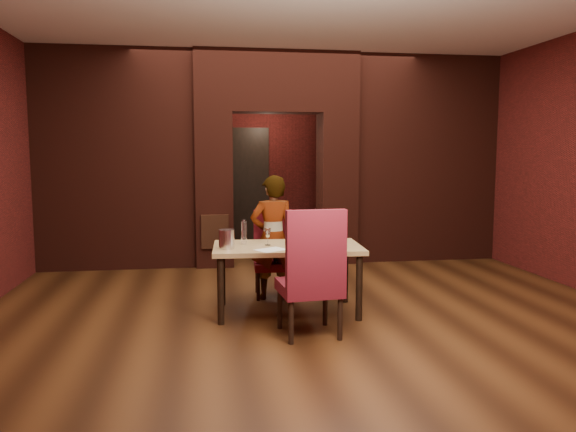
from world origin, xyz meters
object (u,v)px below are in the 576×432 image
Objects in this scene: wine_glass_a at (268,237)px; water_bottle at (244,232)px; chair_near at (309,272)px; person_seated at (273,237)px; wine_glass_b at (291,235)px; potted_plant at (329,273)px; wine_glass_c at (301,237)px; dining_table at (287,279)px; wine_bucket at (227,239)px; chair_far at (274,254)px.

wine_glass_a is 0.27m from water_bottle.
chair_near is 1.08m from water_bottle.
person_seated is 7.53× the size of wine_glass_b.
potted_plant is (0.55, 1.58, -0.37)m from chair_near.
wine_glass_b is 0.41× the size of potted_plant.
person_seated is at bearing 105.37° from wine_glass_b.
wine_glass_c is at bearing -119.79° from potted_plant.
dining_table is 3.30× the size of potted_plant.
wine_bucket is (-0.70, -0.21, 0.00)m from wine_glass_b.
dining_table is 0.71m from person_seated.
chair_near is at bearing -93.78° from wine_glass_c.
wine_glass_c is 0.75× the size of water_bottle.
chair_near reaches higher than wine_bucket.
person_seated is at bearing -163.45° from potted_plant.
chair_far is 5.11× the size of wine_glass_c.
wine_bucket reaches higher than dining_table.
wine_glass_b reaches higher than potted_plant.
wine_glass_a is at bearing -137.24° from potted_plant.
wine_bucket reaches higher than wine_glass_a.
wine_glass_b is 0.73× the size of water_bottle.
dining_table is 0.50m from wine_glass_a.
water_bottle is (-0.59, 0.20, 0.03)m from wine_glass_c.
potted_plant is (0.85, 0.79, -0.58)m from wine_glass_a.
chair_far is 0.77m from water_bottle.
chair_near is 0.88m from wine_glass_b.
person_seated is 0.54m from wine_glass_b.
wine_glass_b is at bearing -4.36° from water_bottle.
dining_table is at bearing -119.97° from wine_glass_b.
wine_bucket is 1.70m from potted_plant.
wine_glass_a reaches higher than dining_table.
wine_glass_b is at bearing -75.58° from chair_far.
chair_near is 6.65× the size of wine_glass_a.
dining_table is 0.80m from wine_bucket.
person_seated is 7.99× the size of wine_glass_a.
water_bottle reaches higher than potted_plant.
chair_far is 5.28× the size of wine_glass_b.
wine_glass_c is 0.78m from wine_bucket.
wine_glass_b is 0.51m from water_bottle.
wine_glass_c is (0.22, -0.67, 0.10)m from person_seated.
wine_glass_b reaches higher than dining_table.
chair_near reaches higher than wine_glass_a.
chair_far is at bearing 100.92° from wine_glass_b.
person_seated is at bearing 77.66° from wine_glass_a.
chair_far is at bearing 77.27° from wine_glass_a.
wine_glass_a is (-0.15, -0.66, 0.31)m from chair_far.
wine_glass_a is at bearing 171.51° from dining_table.
dining_table is 0.79m from chair_near.
chair_far reaches higher than potted_plant.
wine_glass_b is 0.18m from wine_glass_c.
water_bottle is at bearing -63.53° from chair_near.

